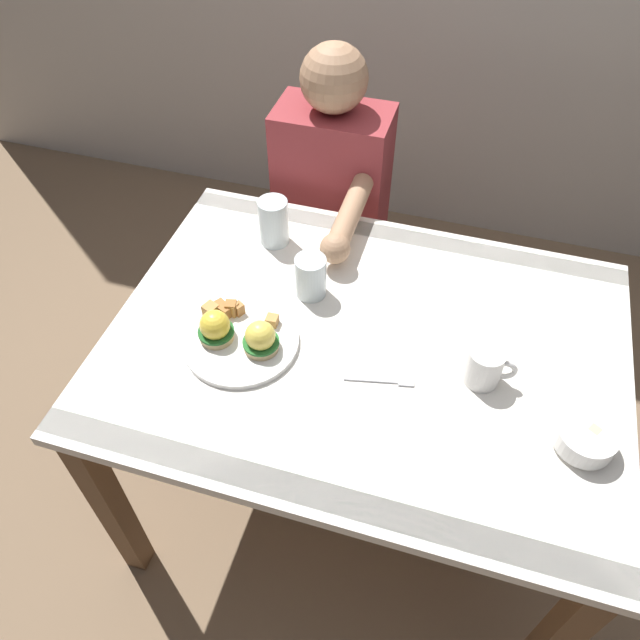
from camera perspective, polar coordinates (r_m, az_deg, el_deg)
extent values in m
plane|color=#7F664C|center=(2.06, 3.06, -15.41)|extent=(6.00, 6.00, 0.00)
cube|color=white|center=(1.45, 4.20, -2.37)|extent=(1.20, 0.90, 0.03)
cube|color=#3F7F51|center=(1.22, -0.42, -15.97)|extent=(1.20, 0.06, 0.00)
cube|color=#3F7F51|center=(1.72, 7.44, 7.79)|extent=(1.20, 0.06, 0.00)
cube|color=brown|center=(1.72, -18.91, -16.04)|extent=(0.06, 0.06, 0.71)
cube|color=brown|center=(1.61, 20.97, -26.08)|extent=(0.06, 0.06, 0.71)
cube|color=brown|center=(2.10, -8.40, 2.56)|extent=(0.06, 0.06, 0.71)
cube|color=brown|center=(2.01, 21.82, -3.98)|extent=(0.06, 0.06, 0.71)
cylinder|color=white|center=(1.43, -7.37, -1.98)|extent=(0.27, 0.27, 0.01)
cylinder|color=tan|center=(1.43, -9.62, -1.37)|extent=(0.08, 0.08, 0.02)
cylinder|color=#236028|center=(1.42, -9.68, -1.05)|extent=(0.08, 0.08, 0.01)
sphere|color=yellow|center=(1.41, -9.79, -0.46)|extent=(0.07, 0.07, 0.07)
cylinder|color=tan|center=(1.40, -5.50, -2.36)|extent=(0.08, 0.08, 0.02)
cylinder|color=#286B2D|center=(1.39, -5.54, -2.04)|extent=(0.08, 0.08, 0.01)
sphere|color=#F7DB56|center=(1.37, -5.60, -1.45)|extent=(0.07, 0.07, 0.07)
cube|color=tan|center=(1.48, -10.15, 0.88)|extent=(0.04, 0.04, 0.03)
cube|color=#AD7038|center=(1.47, -8.29, 1.10)|extent=(0.03, 0.03, 0.04)
cube|color=tan|center=(1.47, -8.14, 1.04)|extent=(0.03, 0.03, 0.03)
cube|color=#AD7038|center=(1.47, -8.79, 0.81)|extent=(0.03, 0.03, 0.03)
cube|color=tan|center=(1.44, -4.49, -0.05)|extent=(0.03, 0.03, 0.02)
cube|color=#AD7038|center=(1.49, -9.27, 1.36)|extent=(0.03, 0.03, 0.03)
cube|color=#B77A42|center=(1.47, -7.59, 1.04)|extent=(0.03, 0.03, 0.03)
cylinder|color=white|center=(1.37, 23.21, -10.68)|extent=(0.10, 0.10, 0.01)
cylinder|color=white|center=(1.35, 23.56, -10.06)|extent=(0.12, 0.12, 0.04)
cube|color=#F4A85B|center=(1.34, 24.19, -10.34)|extent=(0.03, 0.03, 0.02)
cube|color=#B7E093|center=(1.36, 22.64, -9.42)|extent=(0.03, 0.03, 0.02)
cube|color=#F4A85B|center=(1.36, 23.66, -8.81)|extent=(0.04, 0.04, 0.03)
cube|color=#B7E093|center=(1.35, 24.18, -9.51)|extent=(0.03, 0.03, 0.02)
cube|color=#F4DB66|center=(1.35, 23.76, -10.23)|extent=(0.03, 0.03, 0.02)
cylinder|color=white|center=(1.37, 15.05, -4.16)|extent=(0.08, 0.08, 0.09)
cylinder|color=black|center=(1.34, 15.39, -3.07)|extent=(0.07, 0.07, 0.01)
torus|color=white|center=(1.37, 16.82, -4.48)|extent=(0.06, 0.02, 0.06)
cube|color=silver|center=(1.36, 4.77, -5.55)|extent=(0.12, 0.04, 0.00)
cube|color=silver|center=(1.37, 8.03, -5.73)|extent=(0.04, 0.03, 0.00)
cylinder|color=silver|center=(1.50, -0.88, 4.07)|extent=(0.08, 0.08, 0.11)
cylinder|color=silver|center=(1.51, -0.88, 3.74)|extent=(0.07, 0.07, 0.09)
cylinder|color=silver|center=(1.65, -4.35, 9.12)|extent=(0.08, 0.08, 0.13)
cylinder|color=silver|center=(1.66, -4.32, 8.71)|extent=(0.07, 0.07, 0.10)
cylinder|color=#33333D|center=(2.22, -1.98, 1.44)|extent=(0.11, 0.11, 0.45)
cylinder|color=#33333D|center=(2.19, 2.51, 0.46)|extent=(0.11, 0.11, 0.45)
cube|color=#993338|center=(1.96, 1.14, 12.55)|extent=(0.34, 0.20, 0.50)
sphere|color=tan|center=(1.78, 1.31, 21.63)|extent=(0.19, 0.19, 0.19)
cylinder|color=tan|center=(1.68, 2.82, 9.91)|extent=(0.06, 0.30, 0.06)
sphere|color=tan|center=(1.57, 1.42, 6.69)|extent=(0.08, 0.08, 0.08)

